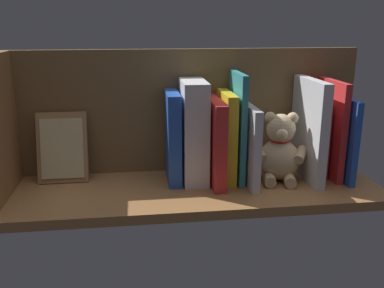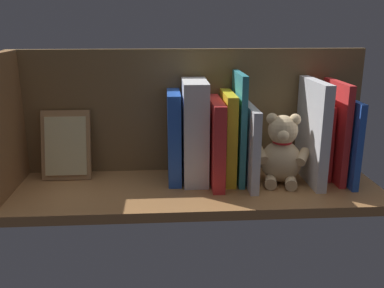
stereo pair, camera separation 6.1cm
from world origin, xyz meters
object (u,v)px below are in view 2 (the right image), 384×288
Objects in this scene: dictionary_thick_white at (195,132)px; picture_frame_leaning at (66,145)px; book_0 at (344,139)px; teddy_bear at (282,152)px.

picture_frame_leaning is (31.00, -3.73, -3.87)cm from dictionary_thick_white.
book_0 is at bearing 175.24° from picture_frame_leaning.
dictionary_thick_white is at bearing 4.83° from teddy_bear.
picture_frame_leaning is (66.56, -5.54, -1.82)cm from book_0.
book_0 is 0.83× the size of dictionary_thick_white.
teddy_bear is 51.74cm from picture_frame_leaning.
book_0 is 66.82cm from picture_frame_leaning.
book_0 reaches higher than picture_frame_leaning.
book_0 is at bearing 177.08° from dictionary_thick_white.
picture_frame_leaning is at bearing -4.76° from book_0.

